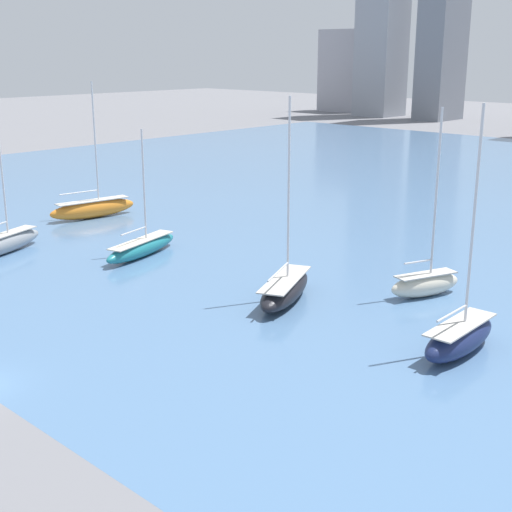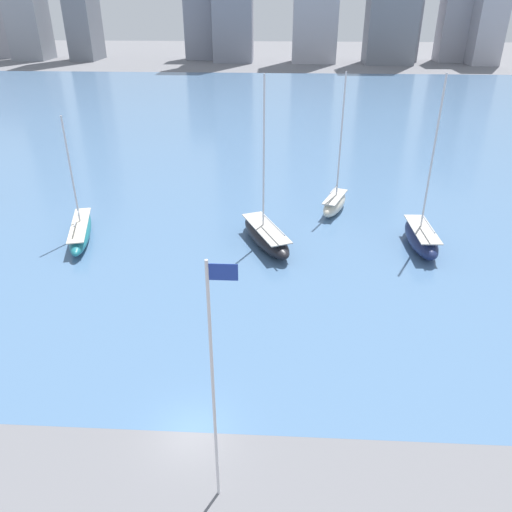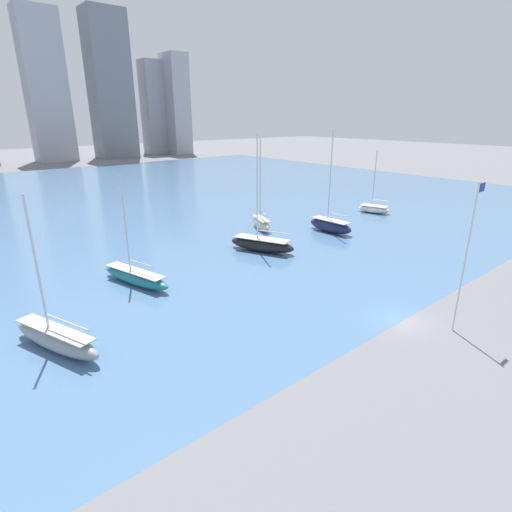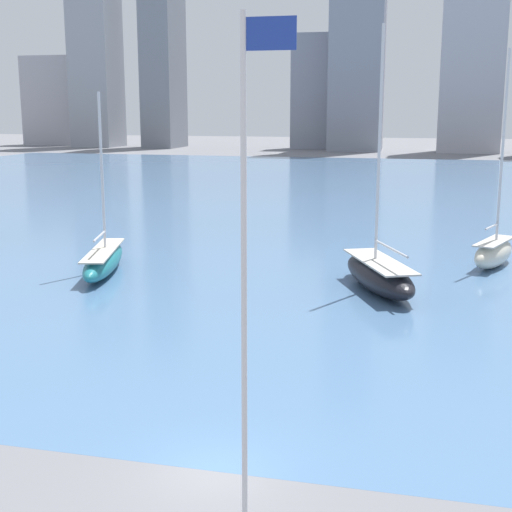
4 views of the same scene
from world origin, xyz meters
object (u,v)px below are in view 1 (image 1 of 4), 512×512
at_px(sailboat_gray, 3,243).
at_px(sailboat_navy, 460,337).
at_px(sailboat_orange, 93,208).
at_px(sailboat_cream, 425,283).
at_px(sailboat_black, 285,289).
at_px(sailboat_teal, 142,247).

bearing_deg(sailboat_gray, sailboat_navy, -9.09).
xyz_separation_m(sailboat_orange, sailboat_cream, (42.80, 2.02, -0.06)).
bearing_deg(sailboat_black, sailboat_teal, 154.87).
xyz_separation_m(sailboat_teal, sailboat_gray, (-10.46, -8.53, 0.14)).
bearing_deg(sailboat_teal, sailboat_navy, -15.45).
height_order(sailboat_black, sailboat_orange, sailboat_black).
xyz_separation_m(sailboat_gray, sailboat_cream, (36.05, 16.84, 0.06)).
bearing_deg(sailboat_black, sailboat_gray, 171.79).
distance_m(sailboat_black, sailboat_orange, 36.12).
bearing_deg(sailboat_navy, sailboat_black, 179.10).
relative_size(sailboat_teal, sailboat_black, 0.76).
xyz_separation_m(sailboat_navy, sailboat_orange, (-50.24, 6.41, 0.02)).
distance_m(sailboat_navy, sailboat_gray, 44.29).
xyz_separation_m(sailboat_black, sailboat_orange, (-35.51, 6.59, 0.13)).
bearing_deg(sailboat_navy, sailboat_orange, 171.13).
distance_m(sailboat_orange, sailboat_cream, 42.85).
bearing_deg(sailboat_orange, sailboat_cream, 10.92).
bearing_deg(sailboat_gray, sailboat_black, -4.07).
relative_size(sailboat_orange, sailboat_cream, 1.05).
height_order(sailboat_teal, sailboat_orange, sailboat_orange).
relative_size(sailboat_navy, sailboat_orange, 1.02).
relative_size(sailboat_navy, sailboat_cream, 1.07).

